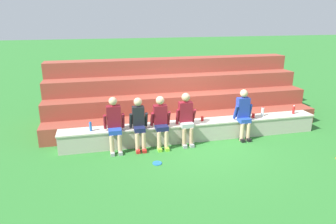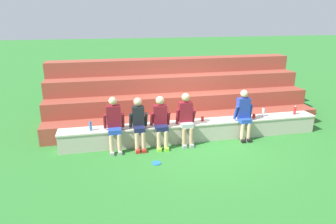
% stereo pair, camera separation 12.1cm
% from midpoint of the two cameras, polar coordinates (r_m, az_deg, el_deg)
% --- Properties ---
extents(ground_plane, '(80.00, 80.00, 0.00)m').
position_cam_midpoint_polar(ground_plane, '(8.56, 5.79, -5.74)').
color(ground_plane, '#2D752D').
extents(stone_seating_wall, '(7.40, 0.55, 0.53)m').
position_cam_midpoint_polar(stone_seating_wall, '(8.68, 5.33, -3.39)').
color(stone_seating_wall, '#B7AF9E').
rests_on(stone_seating_wall, ground).
extents(brick_bleachers, '(8.46, 2.57, 1.96)m').
position_cam_midpoint_polar(brick_bleachers, '(10.36, 2.08, 2.85)').
color(brick_bleachers, '#963F30').
rests_on(brick_bleachers, ground).
extents(person_far_left, '(0.54, 0.57, 1.43)m').
position_cam_midpoint_polar(person_far_left, '(7.91, -9.65, -1.96)').
color(person_far_left, '#DBAD89').
rests_on(person_far_left, ground).
extents(person_left_of_center, '(0.48, 0.56, 1.37)m').
position_cam_midpoint_polar(person_left_of_center, '(7.95, -5.08, -1.91)').
color(person_left_of_center, '#DBAD89').
rests_on(person_left_of_center, ground).
extents(person_center, '(0.53, 0.57, 1.38)m').
position_cam_midpoint_polar(person_center, '(8.02, -0.94, -1.59)').
color(person_center, '#DBAD89').
rests_on(person_center, ground).
extents(person_right_of_center, '(0.54, 0.52, 1.42)m').
position_cam_midpoint_polar(person_right_of_center, '(8.20, 3.83, -0.96)').
color(person_right_of_center, tan).
rests_on(person_right_of_center, ground).
extents(person_far_right, '(0.53, 0.51, 1.43)m').
position_cam_midpoint_polar(person_far_right, '(8.80, 14.44, -0.22)').
color(person_far_right, '#DBAD89').
rests_on(person_far_right, ground).
extents(water_bottle_mid_right, '(0.07, 0.07, 0.25)m').
position_cam_midpoint_polar(water_bottle_mid_right, '(8.13, -13.92, -2.60)').
color(water_bottle_mid_right, blue).
rests_on(water_bottle_mid_right, stone_seating_wall).
extents(water_bottle_center_gap, '(0.08, 0.08, 0.28)m').
position_cam_midpoint_polar(water_bottle_center_gap, '(9.44, 17.80, 0.00)').
color(water_bottle_center_gap, silver).
rests_on(water_bottle_center_gap, stone_seating_wall).
extents(water_bottle_mid_left, '(0.07, 0.07, 0.26)m').
position_cam_midpoint_polar(water_bottle_mid_left, '(9.96, 23.01, 0.28)').
color(water_bottle_mid_left, red).
rests_on(water_bottle_mid_left, stone_seating_wall).
extents(plastic_cup_left_end, '(0.08, 0.08, 0.13)m').
position_cam_midpoint_polar(plastic_cup_left_end, '(8.67, 6.88, -1.29)').
color(plastic_cup_left_end, red).
rests_on(plastic_cup_left_end, stone_seating_wall).
extents(plastic_cup_right_end, '(0.09, 0.09, 0.12)m').
position_cam_midpoint_polar(plastic_cup_right_end, '(9.21, 16.17, -0.74)').
color(plastic_cup_right_end, red).
rests_on(plastic_cup_right_end, stone_seating_wall).
extents(frisbee, '(0.22, 0.22, 0.02)m').
position_cam_midpoint_polar(frisbee, '(7.39, -1.73, -9.56)').
color(frisbee, blue).
rests_on(frisbee, ground).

